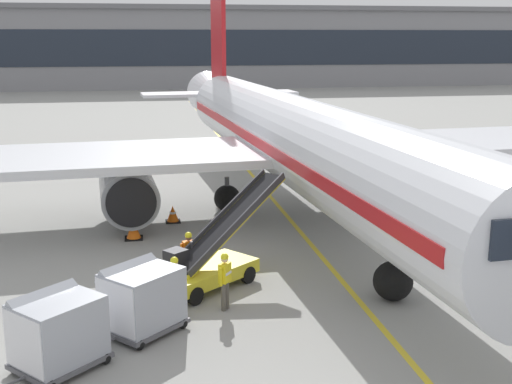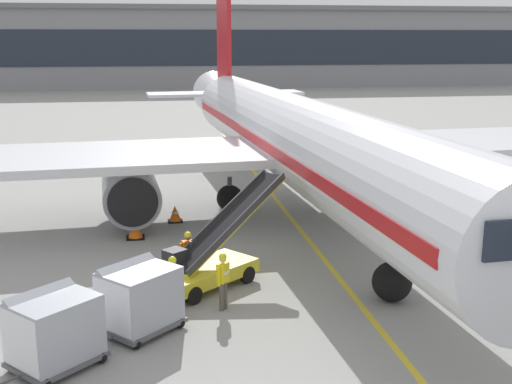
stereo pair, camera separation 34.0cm
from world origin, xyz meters
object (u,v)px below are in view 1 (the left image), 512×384
Objects in this scene: belt_loader at (211,259)px; ground_crew_wingwalker at (225,278)px; ground_crew_by_loader at (156,297)px; baggage_cart_second at (57,330)px; safety_cone_wingtip at (133,229)px; safety_cone_engine_keepout at (173,214)px; baggage_cart_lead at (141,297)px; parked_airplane at (291,139)px; ground_crew_by_carts at (175,282)px; ground_crew_marshaller at (189,254)px.

belt_loader is 2.76× the size of ground_crew_wingwalker.
baggage_cart_second is at bearing -145.70° from ground_crew_by_loader.
safety_cone_wingtip is (-2.47, 5.53, -0.52)m from belt_loader.
baggage_cart_lead is at bearing -97.55° from safety_cone_engine_keepout.
parked_airplane is 13.60m from baggage_cart_lead.
belt_loader is at bearing 58.69° from ground_crew_by_carts.
baggage_cart_lead reaches higher than ground_crew_marshaller.
baggage_cart_second is 4.02m from ground_crew_by_carts.
ground_crew_wingwalker is (2.42, 1.08, -0.00)m from baggage_cart_lead.
baggage_cart_second is 3.55× the size of safety_cone_engine_keepout.
parked_airplane reaches higher than baggage_cart_second.
ground_crew_wingwalker is (0.87, -2.30, 0.00)m from ground_crew_marshaller.
parked_airplane is 8.21m from safety_cone_wingtip.
ground_crew_by_loader is at bearing -118.02° from ground_crew_by_carts.
belt_loader reaches higher than ground_crew_wingwalker.
belt_loader is 2.76× the size of ground_crew_by_carts.
ground_crew_wingwalker is 2.42× the size of safety_cone_engine_keepout.
baggage_cart_lead is at bearing -88.39° from safety_cone_wingtip.
baggage_cart_lead is at bearing -155.85° from ground_crew_wingwalker.
parked_airplane is 53.34× the size of safety_cone_wingtip.
belt_loader reaches higher than safety_cone_engine_keepout.
baggage_cart_second reaches higher than ground_crew_by_loader.
belt_loader is 6.07m from safety_cone_wingtip.
belt_loader is 2.42m from ground_crew_by_carts.
ground_crew_by_carts is (-1.26, -2.07, 0.09)m from belt_loader.
ground_crew_by_carts is at bearing -119.24° from parked_airplane.
ground_crew_by_loader is at bearing -119.13° from parked_airplane.
ground_crew_marshaller is at bearing -123.03° from parked_airplane.
parked_airplane is 16.68× the size of baggage_cart_second.
ground_crew_marshaller is 1.00× the size of ground_crew_wingwalker.
baggage_cart_second reaches higher than safety_cone_wingtip.
baggage_cart_second is 6.19m from ground_crew_marshaller.
baggage_cart_lead is 1.46× the size of ground_crew_by_loader.
ground_crew_by_loader is 10.90m from safety_cone_engine_keepout.
belt_loader is 6.68× the size of safety_cone_engine_keepout.
safety_cone_wingtip is (1.76, 10.30, -0.61)m from baggage_cart_second.
ground_crew_marshaller reaches higher than safety_cone_engine_keepout.
baggage_cart_lead reaches higher than ground_crew_by_loader.
baggage_cart_lead is 1.46× the size of ground_crew_marshaller.
ground_crew_marshaller is 2.18× the size of safety_cone_wingtip.
ground_crew_by_loader is 1.00× the size of ground_crew_marshaller.
ground_crew_by_loader is (0.40, -0.04, -0.00)m from baggage_cart_lead.
parked_airplane is at bearing 61.28° from belt_loader.
ground_crew_marshaller and ground_crew_wingwalker have the same top height.
belt_loader reaches higher than ground_crew_by_carts.
ground_crew_wingwalker is 2.18× the size of safety_cone_wingtip.
ground_crew_by_loader is (-6.43, -11.55, -2.39)m from parked_airplane.
safety_cone_engine_keepout is (1.03, 10.83, -0.65)m from ground_crew_by_loader.
baggage_cart_lead is (-2.22, -3.09, 0.09)m from belt_loader.
parked_airplane is at bearing 7.56° from safety_cone_engine_keepout.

